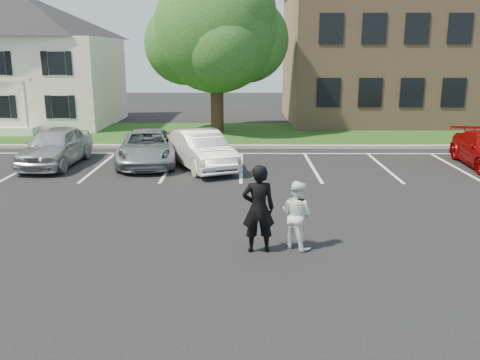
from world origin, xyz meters
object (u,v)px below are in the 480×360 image
at_px(car_white_sedan, 201,150).
at_px(car_silver_west, 56,146).
at_px(car_silver_minivan, 147,147).
at_px(house, 27,61).
at_px(tree, 218,33).
at_px(office_building, 461,55).
at_px(man_black_suit, 258,209).
at_px(man_white_shirt, 296,215).

bearing_deg(car_white_sedan, car_silver_west, 150.69).
height_order(car_silver_minivan, car_white_sedan, car_white_sedan).
xyz_separation_m(house, car_silver_minivan, (9.24, -11.42, -3.16)).
bearing_deg(tree, office_building, 19.50).
xyz_separation_m(tree, car_silver_west, (-6.08, -8.33, -4.58)).
distance_m(man_black_suit, car_white_sedan, 8.65).
relative_size(office_building, man_black_suit, 11.13).
bearing_deg(car_silver_west, office_building, 35.00).
relative_size(house, tree, 1.17).
xyz_separation_m(car_silver_west, car_white_sedan, (5.80, -0.48, -0.04)).
distance_m(house, car_white_sedan, 17.02).
bearing_deg(man_white_shirt, house, -14.81).
xyz_separation_m(man_black_suit, car_silver_minivan, (-4.18, 9.19, -0.34)).
relative_size(office_building, car_silver_west, 4.99).
relative_size(tree, car_silver_minivan, 1.82).
height_order(man_white_shirt, car_silver_west, man_white_shirt).
relative_size(man_white_shirt, car_white_sedan, 0.36).
bearing_deg(car_silver_west, tree, 56.12).
distance_m(house, car_silver_west, 13.37).
distance_m(tree, car_white_sedan, 9.95).
distance_m(office_building, tree, 16.24).
bearing_deg(car_silver_west, car_silver_minivan, 6.93).
bearing_deg(house, office_building, 4.28).
bearing_deg(man_white_shirt, car_white_sedan, -30.78).
height_order(man_white_shirt, car_white_sedan, man_white_shirt).
bearing_deg(car_silver_minivan, man_black_suit, -72.35).
bearing_deg(man_white_shirt, car_silver_minivan, -20.45).
xyz_separation_m(tree, man_black_suit, (1.69, -17.23, -4.34)).
height_order(house, car_white_sedan, house).
relative_size(office_building, car_silver_minivan, 4.64).
height_order(house, office_building, office_building).
distance_m(man_white_shirt, car_silver_west, 12.25).
distance_m(office_building, car_silver_minivan, 22.55).
distance_m(office_building, car_white_sedan, 21.34).
height_order(house, man_black_suit, house).
distance_m(house, tree, 12.31).
distance_m(house, man_white_shirt, 25.09).
height_order(tree, man_white_shirt, tree).
bearing_deg(house, tree, -16.10).
relative_size(house, man_white_shirt, 6.47).
relative_size(house, car_white_sedan, 2.34).
height_order(car_silver_west, car_white_sedan, car_silver_west).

